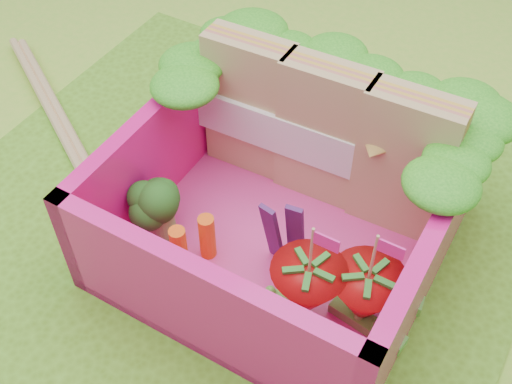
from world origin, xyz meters
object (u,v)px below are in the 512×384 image
object	(u,v)px
broccoli	(159,206)
strawberry_right	(364,298)
sandwich_stack	(324,134)
strawberry_left	(307,292)
chopsticks	(71,142)
bento_box	(286,201)

from	to	relation	value
broccoli	strawberry_right	xyz separation A→B (m)	(0.92, 0.04, -0.04)
sandwich_stack	strawberry_right	xyz separation A→B (m)	(0.46, -0.56, -0.19)
strawberry_left	chopsticks	xyz separation A→B (m)	(-1.49, 0.30, -0.18)
sandwich_stack	broccoli	distance (m)	0.77
sandwich_stack	chopsticks	world-z (taller)	sandwich_stack
broccoli	bento_box	bearing A→B (deg)	30.02
strawberry_right	bento_box	bearing A→B (deg)	154.01
sandwich_stack	strawberry_right	world-z (taller)	sandwich_stack
strawberry_left	chopsticks	bearing A→B (deg)	168.46
bento_box	strawberry_left	size ratio (longest dim) A/B	2.45
sandwich_stack	strawberry_left	size ratio (longest dim) A/B	2.36
strawberry_left	bento_box	bearing A→B (deg)	130.32
bento_box	sandwich_stack	xyz separation A→B (m)	(0.00, 0.33, 0.11)
bento_box	strawberry_right	bearing A→B (deg)	-25.99
chopsticks	sandwich_stack	bearing A→B (deg)	15.13
bento_box	strawberry_right	xyz separation A→B (m)	(0.46, -0.22, -0.07)
chopsticks	bento_box	bearing A→B (deg)	0.12
bento_box	broccoli	xyz separation A→B (m)	(-0.46, -0.27, -0.04)
broccoli	strawberry_right	distance (m)	0.92
bento_box	strawberry_left	distance (m)	0.41
bento_box	broccoli	distance (m)	0.53
bento_box	sandwich_stack	world-z (taller)	sandwich_stack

